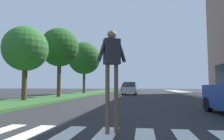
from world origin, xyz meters
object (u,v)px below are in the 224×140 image
sedan_far_horizon (126,88)px  tree_far (60,48)px  pedestrian_performer (112,64)px  sedan_distant (131,88)px  tree_mid (26,49)px  sedan_midblock (130,89)px  tree_distant (84,58)px

sedan_far_horizon → tree_far: bearing=-97.5°
pedestrian_performer → sedan_distant: (-1.29, 32.69, -0.88)m
pedestrian_performer → tree_mid: bearing=130.9°
sedan_midblock → sedan_far_horizon: (-2.15, 20.19, -0.01)m
tree_mid → sedan_distant: bearing=75.3°
tree_mid → tree_far: size_ratio=0.81×
tree_mid → tree_distant: (0.05, 14.97, 1.34)m
sedan_far_horizon → tree_mid: bearing=-97.3°
tree_far → tree_distant: 10.12m
tree_mid → tree_far: bearing=83.8°
tree_distant → sedan_far_horizon: 20.55m
tree_far → sedan_midblock: bearing=57.5°
sedan_far_horizon → tree_distant: bearing=-102.6°
tree_far → sedan_far_horizon: size_ratio=1.55×
sedan_midblock → tree_far: bearing=-122.5°
tree_mid → sedan_midblock: (6.59, 14.38, -3.02)m
tree_mid → tree_far: tree_far is taller
tree_mid → sedan_far_horizon: (4.44, 34.57, -3.03)m
sedan_midblock → pedestrian_performer: bearing=-87.5°
tree_distant → sedan_distant: size_ratio=1.61×
sedan_far_horizon → pedestrian_performer: bearing=-85.9°
tree_far → tree_distant: size_ratio=0.89×
tree_mid → tree_far: 4.99m
sedan_distant → sedan_far_horizon: bearing=99.9°
tree_mid → tree_distant: bearing=89.8°
tree_far → pedestrian_performer: size_ratio=2.61×
pedestrian_performer → sedan_far_horizon: 43.43m
pedestrian_performer → tree_distant: bearing=107.6°
tree_distant → sedan_far_horizon: bearing=77.4°
tree_mid → tree_distant: size_ratio=0.72×
tree_distant → sedan_distant: tree_distant is taller
tree_distant → sedan_midblock: tree_distant is taller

